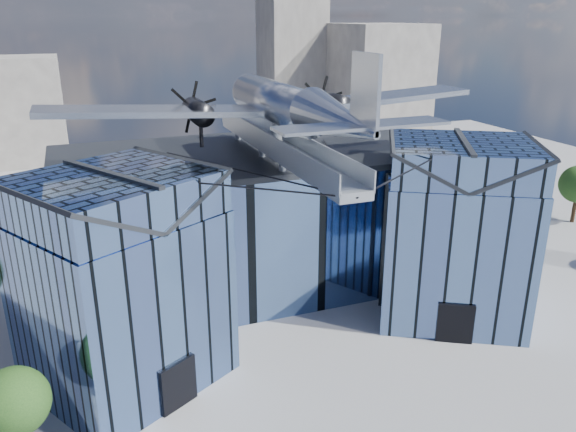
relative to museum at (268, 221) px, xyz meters
name	(u,v)px	position (x,y,z in m)	size (l,w,h in m)	color
ground_plane	(299,332)	(0.00, -5.82, -5.54)	(120.00, 120.00, 0.00)	gray
museum	(268,221)	(0.00, 0.00, 0.00)	(32.88, 24.50, 17.60)	#4F6DA1
bg_towers	(173,85)	(1.45, 44.67, 4.47)	(77.00, 24.50, 26.00)	gray
tree_plaza_w	(14,402)	(-15.72, -11.71, -2.28)	(4.06, 4.06, 4.82)	#322214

